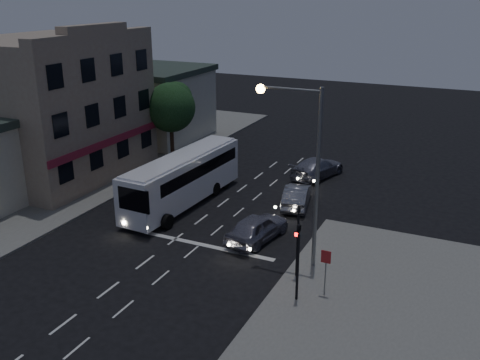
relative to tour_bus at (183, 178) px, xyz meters
The scene contains 14 objects.
ground 7.37m from the tour_bus, 71.55° to the right, with size 120.00×120.00×0.00m, color black.
sidewalk_far 10.95m from the tour_bus, behind, with size 12.00×50.00×0.12m, color slate.
road_markings 5.28m from the tour_bus, 44.40° to the right, with size 8.00×30.55×0.01m.
tour_bus is the anchor object (origin of this frame).
car_suv 7.21m from the tour_bus, 24.70° to the right, with size 1.82×4.52×1.54m, color gray.
car_sedan_a 7.44m from the tour_bus, 21.89° to the left, with size 1.50×4.29×1.41m, color gray.
car_sedan_b 10.90m from the tour_bus, 54.31° to the left, with size 2.08×5.12×1.49m, color gray.
traffic_signal_main 11.56m from the tour_bus, 31.33° to the right, with size 0.25×0.35×4.10m.
traffic_signal_side 13.25m from the tour_bus, 37.08° to the right, with size 0.18×0.15×4.10m.
regulatory_sign 13.53m from the tour_bus, 31.26° to the right, with size 0.45×0.12×2.20m.
streetlight 11.35m from the tour_bus, 25.50° to the right, with size 3.32×0.44×9.00m.
main_building 12.23m from the tour_bus, behind, with size 10.12×12.00×11.00m.
low_building_north 17.42m from the tour_bus, 130.37° to the left, with size 9.40×9.40×6.50m.
street_tree 10.51m from the tour_bus, 125.80° to the left, with size 4.00×4.00×6.20m.
Camera 1 is at (14.78, -21.18, 13.24)m, focal length 40.00 mm.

